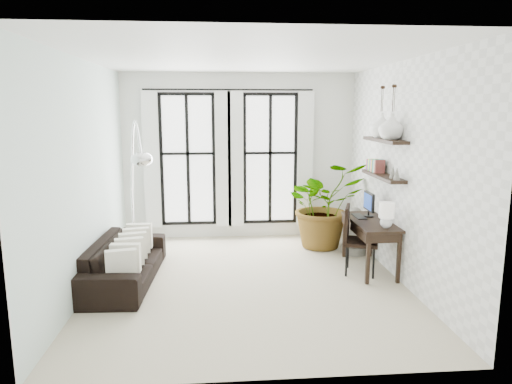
{
  "coord_description": "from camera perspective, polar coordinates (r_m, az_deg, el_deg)",
  "views": [
    {
      "loc": [
        -0.4,
        -6.38,
        2.5
      ],
      "look_at": [
        0.15,
        0.3,
        1.29
      ],
      "focal_mm": 32.0,
      "sensor_mm": 36.0,
      "label": 1
    }
  ],
  "objects": [
    {
      "name": "desk",
      "position": [
        7.33,
        14.19,
        -4.01
      ],
      "size": [
        0.57,
        1.35,
        1.19
      ],
      "color": "black",
      "rests_on": "floor"
    },
    {
      "name": "wall_right",
      "position": [
        6.97,
        17.74,
        2.29
      ],
      "size": [
        0.0,
        5.0,
        5.0
      ],
      "primitive_type": "plane",
      "rotation": [
        1.57,
        0.0,
        -1.57
      ],
      "color": "white",
      "rests_on": "floor"
    },
    {
      "name": "windows",
      "position": [
        8.87,
        -3.36,
        4.1
      ],
      "size": [
        3.26,
        0.13,
        2.65
      ],
      "color": "white",
      "rests_on": "wall_back"
    },
    {
      "name": "arc_lamp",
      "position": [
        7.36,
        -14.85,
        4.53
      ],
      "size": [
        0.73,
        1.57,
        2.35
      ],
      "color": "silver",
      "rests_on": "floor"
    },
    {
      "name": "throw_pillows",
      "position": [
        6.97,
        -15.32,
        -6.86
      ],
      "size": [
        0.4,
        1.52,
        0.4
      ],
      "color": "white",
      "rests_on": "sofa"
    },
    {
      "name": "sofa",
      "position": [
        7.04,
        -16.06,
        -8.29
      ],
      "size": [
        0.94,
        2.2,
        0.63
      ],
      "primitive_type": "imported",
      "rotation": [
        0.0,
        0.0,
        1.52
      ],
      "color": "black",
      "rests_on": "floor"
    },
    {
      "name": "ceiling",
      "position": [
        6.43,
        -1.12,
        16.44
      ],
      "size": [
        5.0,
        5.0,
        0.0
      ],
      "primitive_type": "plane",
      "color": "white",
      "rests_on": "wall_back"
    },
    {
      "name": "vase_b",
      "position": [
        7.36,
        15.44,
        8.01
      ],
      "size": [
        0.37,
        0.37,
        0.38
      ],
      "primitive_type": "imported",
      "color": "white",
      "rests_on": "shelf_upper"
    },
    {
      "name": "buddha",
      "position": [
        8.26,
        12.23,
        -5.14
      ],
      "size": [
        0.46,
        0.46,
        0.83
      ],
      "color": "gray",
      "rests_on": "floor"
    },
    {
      "name": "wall_shelves",
      "position": [
        7.29,
        15.54,
        3.75
      ],
      "size": [
        0.25,
        1.3,
        0.6
      ],
      "color": "black",
      "rests_on": "wall_right"
    },
    {
      "name": "vase_a",
      "position": [
        6.98,
        16.57,
        7.86
      ],
      "size": [
        0.37,
        0.37,
        0.38
      ],
      "primitive_type": "imported",
      "color": "white",
      "rests_on": "shelf_upper"
    },
    {
      "name": "plant",
      "position": [
        8.46,
        8.47,
        -1.53
      ],
      "size": [
        1.67,
        1.52,
        1.59
      ],
      "primitive_type": "imported",
      "rotation": [
        0.0,
        0.0,
        0.22
      ],
      "color": "#2D7228",
      "rests_on": "floor"
    },
    {
      "name": "desk_chair",
      "position": [
        7.21,
        12.25,
        -5.3
      ],
      "size": [
        0.64,
        0.64,
        1.05
      ],
      "rotation": [
        0.0,
        0.0,
        -0.34
      ],
      "color": "black",
      "rests_on": "floor"
    },
    {
      "name": "wall_left",
      "position": [
        6.71,
        -20.64,
        1.83
      ],
      "size": [
        0.0,
        5.0,
        5.0
      ],
      "primitive_type": "plane",
      "rotation": [
        1.57,
        0.0,
        1.57
      ],
      "color": "silver",
      "rests_on": "floor"
    },
    {
      "name": "floor",
      "position": [
        6.87,
        -1.02,
        -11.15
      ],
      "size": [
        5.0,
        5.0,
        0.0
      ],
      "primitive_type": "plane",
      "color": "beige",
      "rests_on": "ground"
    },
    {
      "name": "wall_back",
      "position": [
        8.94,
        -2.08,
        4.42
      ],
      "size": [
        4.5,
        0.0,
        4.5
      ],
      "primitive_type": "plane",
      "rotation": [
        1.57,
        0.0,
        0.0
      ],
      "color": "white",
      "rests_on": "floor"
    }
  ]
}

